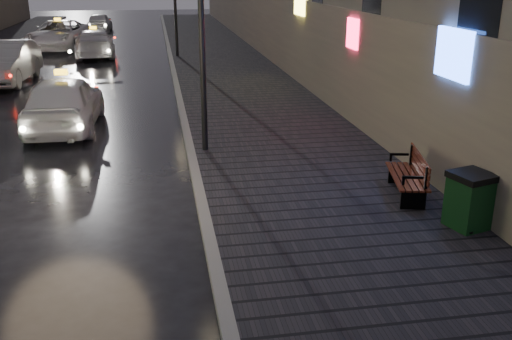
# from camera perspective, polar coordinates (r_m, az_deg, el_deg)

# --- Properties ---
(ground) EXTENTS (120.00, 120.00, 0.00)m
(ground) POSITION_cam_1_polar(r_m,az_deg,el_deg) (8.32, -14.39, -11.87)
(ground) COLOR black
(ground) RESTS_ON ground
(sidewalk) EXTENTS (4.60, 58.00, 0.15)m
(sidewalk) POSITION_cam_1_polar(r_m,az_deg,el_deg) (28.59, -3.59, 11.00)
(sidewalk) COLOR black
(sidewalk) RESTS_ON ground
(curb) EXTENTS (0.20, 58.00, 0.15)m
(curb) POSITION_cam_1_polar(r_m,az_deg,el_deg) (28.43, -8.49, 10.78)
(curb) COLOR slate
(curb) RESTS_ON ground
(lamp_near) EXTENTS (0.36, 0.36, 5.28)m
(lamp_near) POSITION_cam_1_polar(r_m,az_deg,el_deg) (13.18, -5.54, 16.07)
(lamp_near) COLOR black
(lamp_near) RESTS_ON sidewalk
(bench) EXTENTS (0.90, 1.69, 0.82)m
(bench) POSITION_cam_1_polar(r_m,az_deg,el_deg) (11.18, 15.19, -0.49)
(bench) COLOR black
(bench) RESTS_ON sidewalk
(trash_bin) EXTENTS (0.77, 0.77, 0.96)m
(trash_bin) POSITION_cam_1_polar(r_m,az_deg,el_deg) (10.09, 20.58, -2.80)
(trash_bin) COLOR #0E3314
(trash_bin) RESTS_ON sidewalk
(taxi_near) EXTENTS (1.91, 4.52, 1.52)m
(taxi_near) POSITION_cam_1_polar(r_m,az_deg,el_deg) (16.80, -18.62, 6.46)
(taxi_near) COLOR silver
(taxi_near) RESTS_ON ground
(car_left_mid) EXTENTS (1.96, 4.98, 1.61)m
(car_left_mid) POSITION_cam_1_polar(r_m,az_deg,el_deg) (24.69, -23.81, 9.81)
(car_left_mid) COLOR gray
(car_left_mid) RESTS_ON ground
(taxi_mid) EXTENTS (2.42, 4.98, 1.40)m
(taxi_mid) POSITION_cam_1_polar(r_m,az_deg,el_deg) (30.85, -15.86, 12.11)
(taxi_mid) COLOR silver
(taxi_mid) RESTS_ON ground
(taxi_far) EXTENTS (3.35, 5.96, 1.57)m
(taxi_far) POSITION_cam_1_polar(r_m,az_deg,el_deg) (34.60, -19.08, 12.65)
(taxi_far) COLOR silver
(taxi_far) RESTS_ON ground
(car_far) EXTENTS (1.62, 3.90, 1.32)m
(car_far) POSITION_cam_1_polar(r_m,az_deg,el_deg) (43.88, -15.36, 14.07)
(car_far) COLOR #A9A9B2
(car_far) RESTS_ON ground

